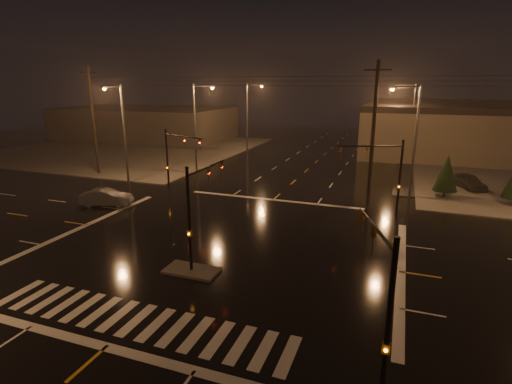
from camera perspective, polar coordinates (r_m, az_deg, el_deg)
ground at (r=26.24m, az=-4.92°, el=-7.57°), size 140.00×140.00×0.00m
sidewalk_nw at (r=66.47m, az=-17.69°, el=5.94°), size 36.00×36.00×0.12m
median_island at (r=22.99m, az=-9.19°, el=-11.00°), size 3.00×1.60×0.15m
crosswalk at (r=19.41m, az=-16.67°, el=-17.10°), size 15.00×2.60×0.01m
stop_bar_near at (r=18.15m, az=-20.63°, el=-20.00°), size 16.00×0.50×0.01m
stop_bar_far at (r=35.91m, az=2.48°, el=-1.11°), size 16.00×0.50×0.01m
commercial_block at (r=78.66m, az=-15.45°, el=9.50°), size 30.00×18.00×5.60m
signal_mast_median at (r=22.39m, az=-8.44°, el=-1.56°), size 0.25×4.59×6.00m
signal_mast_ne at (r=32.62m, az=18.20°, el=3.28°), size 4.84×1.86×6.00m
signal_mast_nw at (r=38.18m, az=-11.64°, el=5.43°), size 4.84×1.86×6.00m
signal_mast_se at (r=13.73m, az=17.55°, el=-13.75°), size 1.55×3.87×6.00m
streetlight_1 at (r=45.50m, az=-8.39°, el=9.71°), size 2.77×0.32×10.00m
streetlight_2 at (r=60.00m, az=-1.02°, el=11.23°), size 2.77×0.32×10.00m
streetlight_3 at (r=38.09m, az=21.40°, el=7.73°), size 2.77×0.32×10.00m
streetlight_4 at (r=58.00m, az=21.19°, el=10.06°), size 2.77×0.32×10.00m
streetlight_5 at (r=42.48m, az=-18.63°, el=8.68°), size 0.32×2.77×10.00m
utility_pole_0 at (r=48.45m, az=-22.23°, el=9.48°), size 2.20×0.32×12.00m
utility_pole_1 at (r=36.14m, az=16.40°, el=8.32°), size 2.20×0.32×12.00m
conifer_0 at (r=39.72m, az=25.58°, el=2.46°), size 2.10×2.10×3.98m
car_parked at (r=44.66m, az=28.10°, el=1.35°), size 3.40×4.76×1.50m
car_crossing at (r=36.36m, az=-20.59°, el=-0.74°), size 4.57×2.86×1.42m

